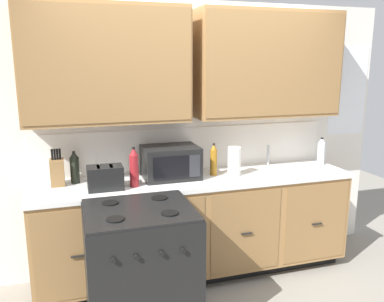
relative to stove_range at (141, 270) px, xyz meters
The scene contains 13 objects.
ground_plane 0.85m from the stove_range, 27.91° to the left, with size 8.00×8.00×0.00m, color gray.
wall_unit 1.58m from the stove_range, 52.91° to the left, with size 4.00×0.40×2.47m.
counter_run 0.89m from the stove_range, 45.12° to the left, with size 2.83×0.64×0.93m.
stove_range is the anchor object (origin of this frame).
microwave 1.01m from the stove_range, 59.78° to the left, with size 0.48×0.37×0.28m.
toaster 0.79m from the stove_range, 108.41° to the left, with size 0.28×0.18×0.19m.
knife_block 1.10m from the stove_range, 125.63° to the left, with size 0.11×0.14×0.31m.
sink_faucet 1.75m from the stove_range, 30.39° to the left, with size 0.02×0.02×0.20m, color #B2B5BA.
paper_towel_roll 1.28m from the stove_range, 31.57° to the left, with size 0.12×0.12×0.26m, color white.
bottle_amber 1.20m from the stove_range, 39.94° to the left, with size 0.06×0.06×0.29m.
bottle_clear 2.14m from the stove_range, 19.64° to the left, with size 0.07×0.07×0.28m.
bottle_red 0.82m from the stove_range, 83.93° to the left, with size 0.07×0.07×0.33m.
bottle_dark 1.07m from the stove_range, 117.19° to the left, with size 0.08×0.08×0.27m.
Camera 1 is at (-1.05, -2.94, 1.93)m, focal length 37.55 mm.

